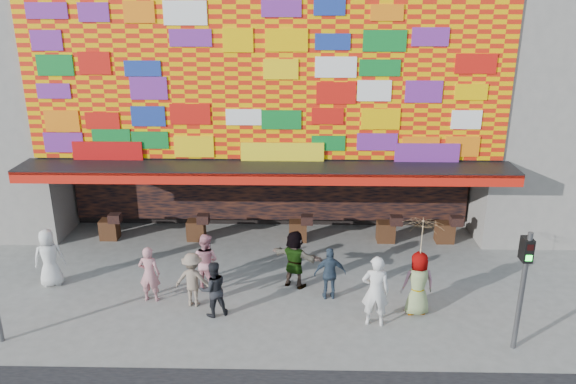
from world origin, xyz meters
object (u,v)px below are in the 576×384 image
ped_d (193,280)px  signal_right (524,278)px  parasol (422,237)px  ped_g (418,284)px  ped_c (213,289)px  ped_h (375,291)px  ped_f (295,259)px  ped_a (49,258)px  ped_e (330,274)px  ped_b (149,274)px  ped_i (206,261)px

ped_d → signal_right: bearing=174.1°
signal_right → parasol: signal_right is taller
signal_right → ped_g: bearing=143.5°
ped_c → ped_h: (4.16, -0.35, 0.20)m
ped_h → ped_f: bearing=-37.9°
ped_c → ped_d: (-0.62, 0.50, 0.00)m
ped_a → ped_e: 8.05m
ped_c → ped_g: (5.34, 0.21, 0.11)m
signal_right → ped_d: size_ratio=1.96×
ped_a → ped_b: (3.10, -0.81, -0.06)m
ped_g → ped_i: ped_g is taller
ped_b → ped_h: 6.10m
ped_d → parasol: (5.96, -0.29, 1.43)m
ped_d → ped_i: ped_i is taller
ped_h → parasol: (1.18, 0.56, 1.24)m
ped_i → ped_b: bearing=49.4°
ped_b → ped_g: (7.19, -0.50, 0.07)m
ped_g → ped_i: bearing=-19.5°
ped_b → ped_c: (1.85, -0.71, -0.04)m
ped_b → ped_d: ped_b is taller
ped_g → ped_h: bearing=18.2°
ped_d → ped_h: (4.78, -0.85, 0.19)m
ped_b → ped_e: bearing=-173.9°
ped_a → parasol: size_ratio=0.89×
ped_a → ped_f: ped_a is taller
ped_c → ped_g: 5.34m
ped_a → ped_b: ped_a is taller
ped_e → parasol: parasol is taller
ped_c → ped_f: ped_f is taller
signal_right → ped_g: (-2.04, 1.51, -0.99)m
signal_right → ped_g: 2.72m
signal_right → ped_i: 8.36m
signal_right → ped_d: signal_right is taller
ped_d → ped_f: (2.73, 1.11, 0.09)m
ped_b → ped_h: size_ratio=0.84×
parasol → ped_c: bearing=-177.8°
ped_g → parasol: size_ratio=0.90×
ped_h → ped_d: bearing=-4.3°
ped_e → ped_a: bearing=-10.0°
ped_a → ped_c: bearing=144.6°
signal_right → ped_c: bearing=170.0°
ped_a → ped_i: bearing=161.0°
ped_a → signal_right: bearing=148.8°
parasol → ped_d: bearing=177.2°
ped_f → ped_d: bearing=48.1°
signal_right → ped_g: signal_right is taller
ped_h → parasol: bearing=-149.0°
ped_e → ped_h: size_ratio=0.79×
ped_a → ped_d: 4.44m
parasol → ped_g: bearing=0.0°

